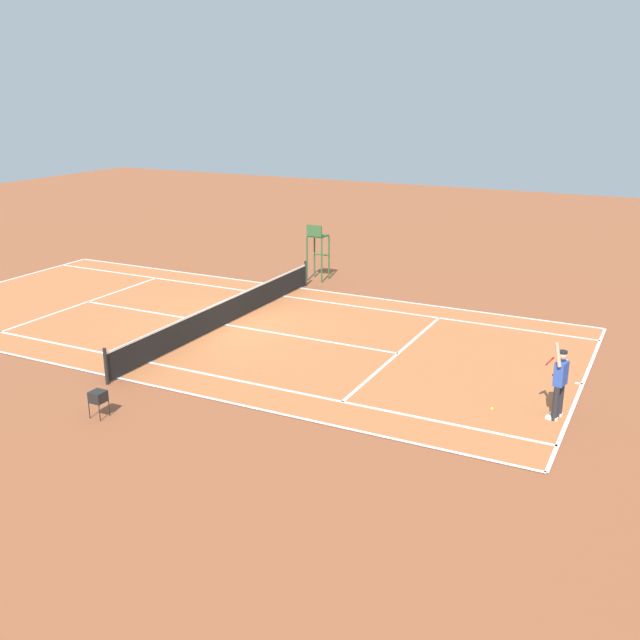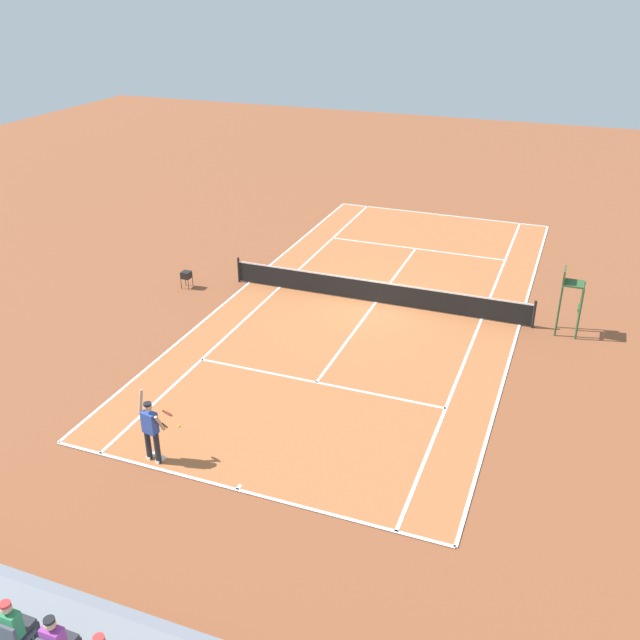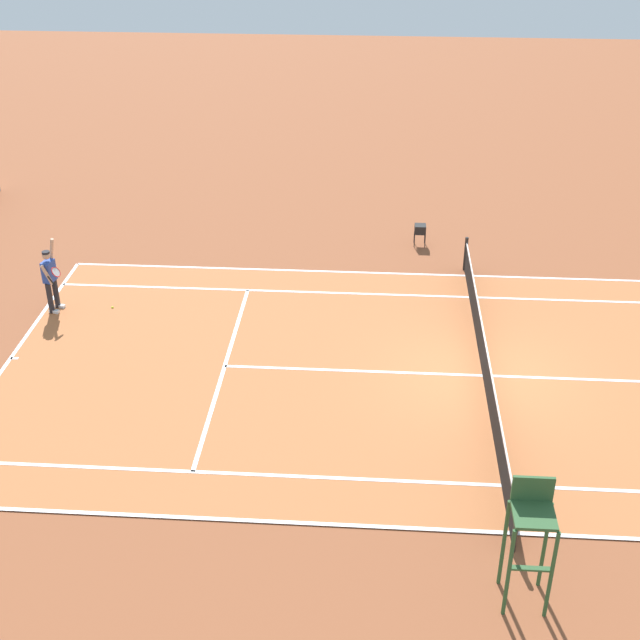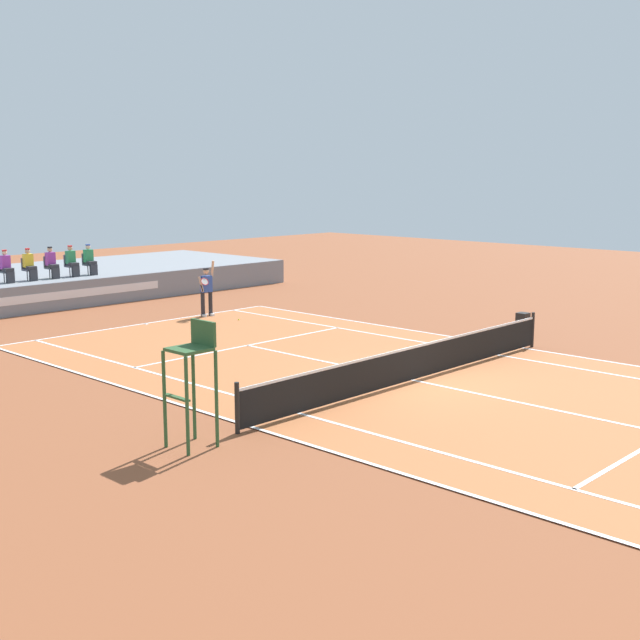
# 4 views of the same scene
# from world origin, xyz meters

# --- Properties ---
(ground_plane) EXTENTS (80.00, 80.00, 0.00)m
(ground_plane) POSITION_xyz_m (0.00, 0.00, 0.00)
(ground_plane) COLOR brown
(court) EXTENTS (11.08, 23.88, 0.03)m
(court) POSITION_xyz_m (0.00, 0.00, 0.01)
(court) COLOR #B76638
(court) RESTS_ON ground
(net) EXTENTS (11.98, 0.10, 1.07)m
(net) POSITION_xyz_m (0.00, 0.00, 0.52)
(net) COLOR black
(net) RESTS_ON ground
(tennis_player) EXTENTS (0.82, 0.62, 2.08)m
(tennis_player) POSITION_xyz_m (2.58, 11.59, 0.99)
(tennis_player) COLOR #232328
(tennis_player) RESTS_ON ground
(tennis_ball) EXTENTS (0.07, 0.07, 0.07)m
(tennis_ball) POSITION_xyz_m (2.79, 10.04, 0.03)
(tennis_ball) COLOR #D1E533
(tennis_ball) RESTS_ON ground
(umpire_chair) EXTENTS (0.77, 0.77, 2.44)m
(umpire_chair) POSITION_xyz_m (-7.03, 0.00, 1.56)
(umpire_chair) COLOR #2D562D
(umpire_chair) RESTS_ON ground
(ball_hopper) EXTENTS (0.36, 0.36, 0.70)m
(ball_hopper) POSITION_xyz_m (7.66, 1.31, 0.57)
(ball_hopper) COLOR black
(ball_hopper) RESTS_ON ground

